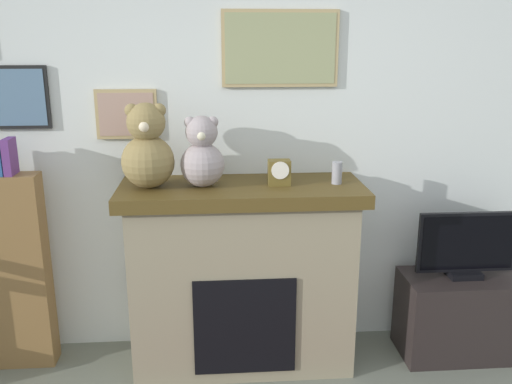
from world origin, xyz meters
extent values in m
cube|color=silver|center=(0.00, 2.00, 1.30)|extent=(5.20, 0.12, 2.60)
cube|color=tan|center=(0.10, 1.93, 1.93)|extent=(0.70, 0.02, 0.45)
cube|color=#969B6B|center=(0.10, 1.91, 1.93)|extent=(0.66, 0.00, 0.41)
cube|color=black|center=(-1.45, 1.93, 1.65)|extent=(0.35, 0.02, 0.37)
cube|color=slate|center=(-1.45, 1.91, 1.65)|extent=(0.31, 0.00, 0.33)
cube|color=tan|center=(-0.83, 1.93, 1.55)|extent=(0.37, 0.02, 0.30)
cube|color=tan|center=(-0.83, 1.91, 1.55)|extent=(0.33, 0.00, 0.26)
cube|color=gray|center=(-0.15, 1.67, 0.54)|extent=(1.32, 0.53, 1.08)
cube|color=#503D19|center=(-0.15, 1.67, 1.12)|extent=(1.44, 0.59, 0.08)
cube|color=black|center=(-0.15, 1.40, 0.38)|extent=(0.59, 0.02, 0.59)
cube|color=brown|center=(-1.56, 1.74, 0.61)|extent=(0.46, 0.16, 1.23)
cube|color=#27508B|center=(-1.53, 1.74, 1.31)|extent=(0.04, 0.13, 0.17)
cube|color=#613277|center=(-1.48, 1.74, 1.33)|extent=(0.04, 0.13, 0.21)
cube|color=black|center=(1.25, 1.64, 0.27)|extent=(0.74, 0.40, 0.54)
cube|color=black|center=(1.25, 1.64, 0.56)|extent=(0.20, 0.14, 0.04)
cube|color=black|center=(1.25, 1.64, 0.77)|extent=(0.62, 0.03, 0.39)
cube|color=black|center=(1.25, 1.62, 0.77)|extent=(0.58, 0.00, 0.35)
cylinder|color=gray|center=(0.41, 1.65, 1.22)|extent=(0.06, 0.06, 0.13)
cube|color=brown|center=(0.07, 1.65, 1.23)|extent=(0.13, 0.09, 0.15)
cylinder|color=white|center=(0.07, 1.61, 1.26)|extent=(0.10, 0.01, 0.10)
sphere|color=olive|center=(-0.68, 1.65, 1.31)|extent=(0.30, 0.30, 0.30)
sphere|color=olive|center=(-0.68, 1.65, 1.54)|extent=(0.22, 0.22, 0.22)
sphere|color=olive|center=(-0.76, 1.65, 1.60)|extent=(0.08, 0.08, 0.08)
sphere|color=olive|center=(-0.61, 1.65, 1.60)|extent=(0.08, 0.08, 0.08)
sphere|color=beige|center=(-0.68, 1.57, 1.53)|extent=(0.07, 0.07, 0.07)
sphere|color=#9E9092|center=(-0.38, 1.65, 1.29)|extent=(0.25, 0.25, 0.25)
sphere|color=#9E9092|center=(-0.38, 1.65, 1.48)|extent=(0.18, 0.18, 0.18)
sphere|color=#9E9092|center=(-0.44, 1.65, 1.53)|extent=(0.06, 0.06, 0.06)
sphere|color=#9E9092|center=(-0.31, 1.65, 1.53)|extent=(0.06, 0.06, 0.06)
sphere|color=beige|center=(-0.38, 1.58, 1.47)|extent=(0.06, 0.06, 0.06)
camera|label=1|loc=(-0.30, -1.44, 1.98)|focal=38.46mm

